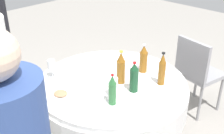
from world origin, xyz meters
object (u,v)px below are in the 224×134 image
bottle_amber_left (162,70)px  bottle_amber_far (121,68)px  dining_table (112,96)px  bottle_amber_mid (143,59)px  wine_glass_far (113,83)px  plate_rear (61,95)px  plate_east (95,85)px  plate_front (124,60)px  chair_right (197,70)px  bottle_green_near (112,90)px  bottle_dark_green_south (134,78)px  wine_glass_near (51,65)px

bottle_amber_left → bottle_amber_far: bottle_amber_far is taller
dining_table → bottle_amber_mid: bearing=75.3°
wine_glass_far → dining_table: bearing=136.6°
dining_table → bottle_amber_left: bottle_amber_left is taller
plate_rear → plate_east: size_ratio=1.13×
plate_rear → plate_front: 0.79m
wine_glass_far → plate_east: 0.24m
bottle_amber_far → chair_right: (0.15, 1.04, -0.35)m
bottle_amber_mid → wine_glass_far: 0.48m
bottle_green_near → plate_rear: bearing=-149.4°
bottle_amber_mid → plate_east: (-0.12, -0.46, -0.11)m
bottle_amber_mid → bottle_amber_left: 0.25m
bottle_amber_far → plate_east: bottle_amber_far is taller
bottle_amber_mid → chair_right: bottle_amber_mid is taller
wine_glass_far → plate_front: 0.62m
dining_table → bottle_amber_left: 0.49m
bottle_green_near → bottle_amber_far: bottle_amber_far is taller
bottle_amber_mid → bottle_amber_far: 0.28m
bottle_amber_left → bottle_dark_green_south: bearing=-111.1°
bottle_dark_green_south → plate_front: bearing=139.9°
bottle_dark_green_south → chair_right: bottle_dark_green_south is taller
dining_table → plate_front: plate_front is taller
wine_glass_near → wine_glass_far: 0.59m
bottle_amber_mid → wine_glass_far: (0.09, -0.47, -0.01)m
wine_glass_near → plate_rear: wine_glass_near is taller
dining_table → plate_front: bearing=117.1°
plate_front → bottle_amber_far: bearing=-52.1°
wine_glass_far → bottle_amber_mid: bearing=100.5°
bottle_dark_green_south → bottle_green_near: size_ratio=1.03×
bottle_dark_green_south → plate_front: size_ratio=1.01×
dining_table → wine_glass_near: wine_glass_near is taller
bottle_amber_mid → plate_front: (-0.26, 0.04, -0.11)m
bottle_amber_mid → wine_glass_near: bottle_amber_mid is taller
wine_glass_far → chair_right: 1.27m
bottle_amber_far → wine_glass_far: size_ratio=1.81×
chair_right → bottle_amber_far: bearing=-86.7°
wine_glass_far → bottle_dark_green_south: bearing=69.4°
dining_table → bottle_green_near: size_ratio=5.22×
dining_table → wine_glass_far: wine_glass_far is taller
plate_east → bottle_green_near: bearing=-16.6°
bottle_amber_far → bottle_amber_left: bearing=39.6°
bottle_green_near → wine_glass_far: bearing=129.5°
bottle_amber_far → plate_rear: (-0.18, -0.47, -0.12)m
bottle_amber_left → chair_right: bottle_amber_left is taller
bottle_amber_mid → dining_table: bearing=-104.7°
wine_glass_near → plate_east: 0.41m
bottle_green_near → plate_east: (-0.27, 0.08, -0.10)m
bottle_amber_left → wine_glass_far: bearing=-110.9°
plate_front → chair_right: size_ratio=0.29×
plate_rear → dining_table: bearing=75.4°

